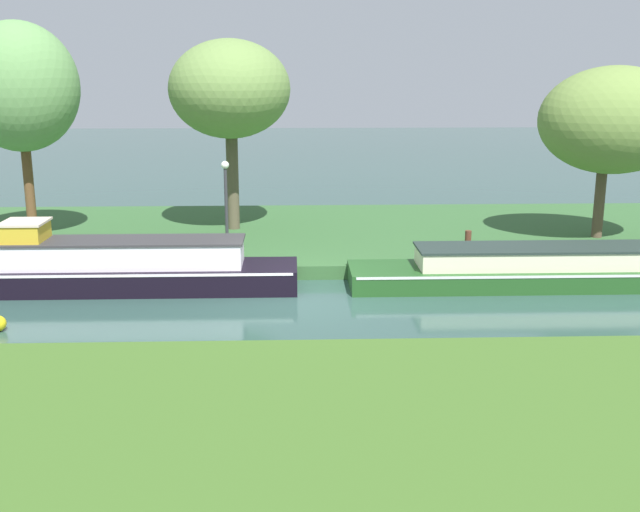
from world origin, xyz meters
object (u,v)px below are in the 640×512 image
willow_tree_left (19,87)px  forest_barge (545,269)px  lamp_post (226,194)px  willow_tree_right (614,121)px  willow_tree_centre (230,90)px  mooring_post_near (468,245)px  black_narrowboat (103,269)px

willow_tree_left → forest_barge: bearing=-16.4°
forest_barge → lamp_post: 9.59m
willow_tree_right → willow_tree_centre: bearing=169.6°
willow_tree_centre → willow_tree_right: (12.19, -2.24, -0.90)m
willow_tree_centre → mooring_post_near: (7.19, -4.55, -4.34)m
willow_tree_left → lamp_post: size_ratio=2.51×
willow_tree_right → lamp_post: bearing=-175.8°
black_narrowboat → willow_tree_right: willow_tree_right is taller
willow_tree_left → lamp_post: willow_tree_left is taller
black_narrowboat → willow_tree_left: willow_tree_left is taller
forest_barge → mooring_post_near: mooring_post_near is taller
black_narrowboat → willow_tree_left: (-3.36, 4.55, 4.68)m
willow_tree_left → willow_tree_right: willow_tree_left is taller
willow_tree_right → willow_tree_left: bearing=177.6°
mooring_post_near → forest_barge: bearing=-38.6°
mooring_post_near → lamp_post: bearing=168.8°
black_narrowboat → mooring_post_near: size_ratio=12.64×
black_narrowboat → willow_tree_right: size_ratio=1.95×
willow_tree_centre → forest_barge: bearing=-33.7°
lamp_post → willow_tree_left: bearing=165.6°
willow_tree_left → willow_tree_centre: bearing=12.9°
mooring_post_near → willow_tree_right: bearing=24.8°
black_narrowboat → willow_tree_right: (15.26, 3.78, 3.67)m
willow_tree_centre → mooring_post_near: 9.55m
black_narrowboat → lamp_post: size_ratio=3.94×
willow_tree_centre → lamp_post: willow_tree_centre is taller
willow_tree_right → mooring_post_near: willow_tree_right is taller
black_narrowboat → mooring_post_near: black_narrowboat is taller
willow_tree_left → mooring_post_near: willow_tree_left is taller
forest_barge → willow_tree_left: (-15.47, 4.55, 4.80)m
willow_tree_left → willow_tree_centre: 6.60m
forest_barge → willow_tree_left: willow_tree_left is taller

